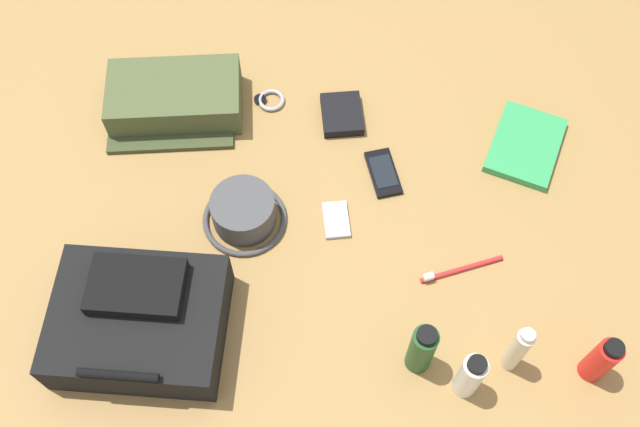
{
  "coord_description": "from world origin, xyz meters",
  "views": [
    {
      "loc": [
        -0.05,
        0.71,
        1.35
      ],
      "look_at": [
        0.0,
        0.0,
        0.04
      ],
      "focal_mm": 40.91,
      "sensor_mm": 36.0,
      "label": 1
    }
  ],
  "objects_px": {
    "toiletry_pouch": "(175,99)",
    "cell_phone": "(383,173)",
    "media_player": "(336,220)",
    "backpack": "(139,320)",
    "bucket_hat": "(244,212)",
    "toothpaste_tube": "(470,376)",
    "toothbrush": "(457,270)",
    "wallet": "(342,114)",
    "lotion_bottle": "(517,349)",
    "shampoo_bottle": "(422,349)",
    "paperback_novel": "(525,145)",
    "sunscreen_spray": "(601,360)",
    "wristwatch": "(270,100)"
  },
  "relations": [
    {
      "from": "bucket_hat",
      "to": "media_player",
      "type": "bearing_deg",
      "value": -176.25
    },
    {
      "from": "cell_phone",
      "to": "toothbrush",
      "type": "xyz_separation_m",
      "value": [
        -0.16,
        0.22,
        0.0
      ]
    },
    {
      "from": "paperback_novel",
      "to": "shampoo_bottle",
      "type": "bearing_deg",
      "value": 65.31
    },
    {
      "from": "lotion_bottle",
      "to": "toiletry_pouch",
      "type": "bearing_deg",
      "value": -36.69
    },
    {
      "from": "lotion_bottle",
      "to": "shampoo_bottle",
      "type": "distance_m",
      "value": 0.17
    },
    {
      "from": "wallet",
      "to": "toiletry_pouch",
      "type": "bearing_deg",
      "value": -8.63
    },
    {
      "from": "toothpaste_tube",
      "to": "cell_phone",
      "type": "xyz_separation_m",
      "value": [
        0.17,
        -0.45,
        -0.06
      ]
    },
    {
      "from": "toiletry_pouch",
      "to": "media_player",
      "type": "bearing_deg",
      "value": 145.5
    },
    {
      "from": "backpack",
      "to": "shampoo_bottle",
      "type": "distance_m",
      "value": 0.53
    },
    {
      "from": "sunscreen_spray",
      "to": "wallet",
      "type": "relative_size",
      "value": 1.28
    },
    {
      "from": "sunscreen_spray",
      "to": "paperback_novel",
      "type": "height_order",
      "value": "sunscreen_spray"
    },
    {
      "from": "toiletry_pouch",
      "to": "shampoo_bottle",
      "type": "height_order",
      "value": "shampoo_bottle"
    },
    {
      "from": "cell_phone",
      "to": "backpack",
      "type": "bearing_deg",
      "value": 40.97
    },
    {
      "from": "cell_phone",
      "to": "bucket_hat",
      "type": "bearing_deg",
      "value": 25.24
    },
    {
      "from": "wallet",
      "to": "paperback_novel",
      "type": "bearing_deg",
      "value": 163.33
    },
    {
      "from": "sunscreen_spray",
      "to": "wristwatch",
      "type": "xyz_separation_m",
      "value": [
        0.67,
        -0.58,
        -0.06
      ]
    },
    {
      "from": "sunscreen_spray",
      "to": "media_player",
      "type": "bearing_deg",
      "value": -29.71
    },
    {
      "from": "lotion_bottle",
      "to": "bucket_hat",
      "type": "bearing_deg",
      "value": -26.44
    },
    {
      "from": "backpack",
      "to": "media_player",
      "type": "height_order",
      "value": "backpack"
    },
    {
      "from": "toothpaste_tube",
      "to": "cell_phone",
      "type": "height_order",
      "value": "toothpaste_tube"
    },
    {
      "from": "cell_phone",
      "to": "media_player",
      "type": "relative_size",
      "value": 1.38
    },
    {
      "from": "toiletry_pouch",
      "to": "wallet",
      "type": "distance_m",
      "value": 0.38
    },
    {
      "from": "paperback_novel",
      "to": "media_player",
      "type": "height_order",
      "value": "paperback_novel"
    },
    {
      "from": "toothpaste_tube",
      "to": "shampoo_bottle",
      "type": "distance_m",
      "value": 0.1
    },
    {
      "from": "toothbrush",
      "to": "media_player",
      "type": "bearing_deg",
      "value": -21.25
    },
    {
      "from": "toiletry_pouch",
      "to": "lotion_bottle",
      "type": "bearing_deg",
      "value": 143.31
    },
    {
      "from": "media_player",
      "to": "backpack",
      "type": "bearing_deg",
      "value": 37.05
    },
    {
      "from": "toothbrush",
      "to": "wallet",
      "type": "xyz_separation_m",
      "value": [
        0.26,
        -0.37,
        0.01
      ]
    },
    {
      "from": "shampoo_bottle",
      "to": "paperback_novel",
      "type": "relative_size",
      "value": 0.68
    },
    {
      "from": "backpack",
      "to": "wristwatch",
      "type": "height_order",
      "value": "backpack"
    },
    {
      "from": "cell_phone",
      "to": "media_player",
      "type": "bearing_deg",
      "value": 52.32
    },
    {
      "from": "wallet",
      "to": "toothbrush",
      "type": "bearing_deg",
      "value": 115.55
    },
    {
      "from": "backpack",
      "to": "shampoo_bottle",
      "type": "xyz_separation_m",
      "value": [
        -0.53,
        0.02,
        0.02
      ]
    },
    {
      "from": "toiletry_pouch",
      "to": "cell_phone",
      "type": "height_order",
      "value": "toiletry_pouch"
    },
    {
      "from": "media_player",
      "to": "toothbrush",
      "type": "xyz_separation_m",
      "value": [
        -0.25,
        0.1,
        0.0
      ]
    },
    {
      "from": "lotion_bottle",
      "to": "paperback_novel",
      "type": "bearing_deg",
      "value": -96.96
    },
    {
      "from": "backpack",
      "to": "paperback_novel",
      "type": "relative_size",
      "value": 1.39
    },
    {
      "from": "backpack",
      "to": "cell_phone",
      "type": "xyz_separation_m",
      "value": [
        -0.45,
        -0.39,
        -0.05
      ]
    },
    {
      "from": "media_player",
      "to": "wallet",
      "type": "height_order",
      "value": "wallet"
    },
    {
      "from": "backpack",
      "to": "toothpaste_tube",
      "type": "bearing_deg",
      "value": 174.0
    },
    {
      "from": "shampoo_bottle",
      "to": "wristwatch",
      "type": "relative_size",
      "value": 2.19
    },
    {
      "from": "toothbrush",
      "to": "wallet",
      "type": "distance_m",
      "value": 0.45
    },
    {
      "from": "paperback_novel",
      "to": "cell_phone",
      "type": "height_order",
      "value": "paperback_novel"
    },
    {
      "from": "backpack",
      "to": "toothbrush",
      "type": "height_order",
      "value": "backpack"
    },
    {
      "from": "cell_phone",
      "to": "wallet",
      "type": "xyz_separation_m",
      "value": [
        0.1,
        -0.15,
        0.01
      ]
    },
    {
      "from": "backpack",
      "to": "sunscreen_spray",
      "type": "bearing_deg",
      "value": 178.89
    },
    {
      "from": "shampoo_bottle",
      "to": "sunscreen_spray",
      "type": "bearing_deg",
      "value": -178.8
    },
    {
      "from": "lotion_bottle",
      "to": "wallet",
      "type": "relative_size",
      "value": 1.45
    },
    {
      "from": "wallet",
      "to": "media_player",
      "type": "bearing_deg",
      "value": 81.49
    },
    {
      "from": "cell_phone",
      "to": "media_player",
      "type": "height_order",
      "value": "cell_phone"
    }
  ]
}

